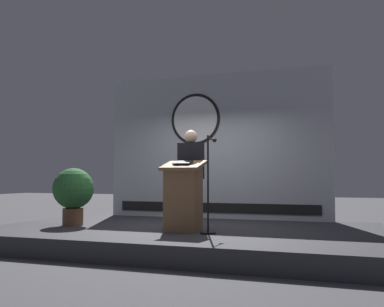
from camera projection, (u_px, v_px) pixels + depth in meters
ground_plane at (182, 245)px, 7.85m from camera, size 40.00×40.00×0.00m
stage_platform at (182, 236)px, 7.86m from camera, size 6.40×4.00×0.30m
banner_display at (215, 146)px, 9.67m from camera, size 4.75×0.12×3.01m
podium at (183, 197)px, 7.31m from camera, size 0.64×0.50×1.12m
speaker_person at (191, 178)px, 7.79m from camera, size 0.40×0.26×1.64m
microphone_stand at (209, 199)px, 7.05m from camera, size 0.24×0.48×1.49m
potted_plant at (73, 191)px, 8.24m from camera, size 0.72×0.72×1.01m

